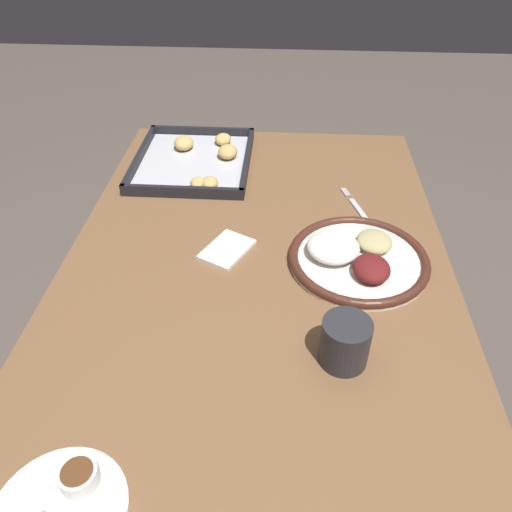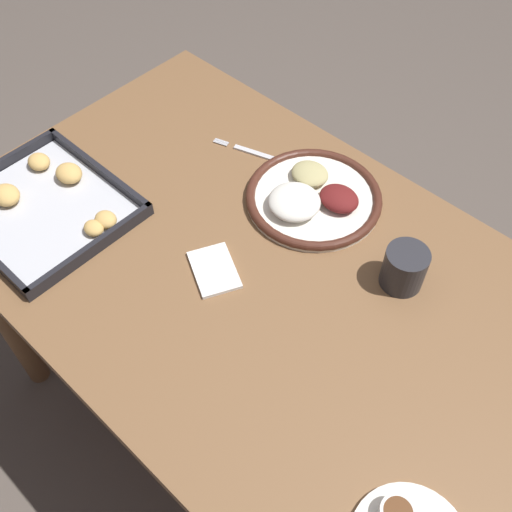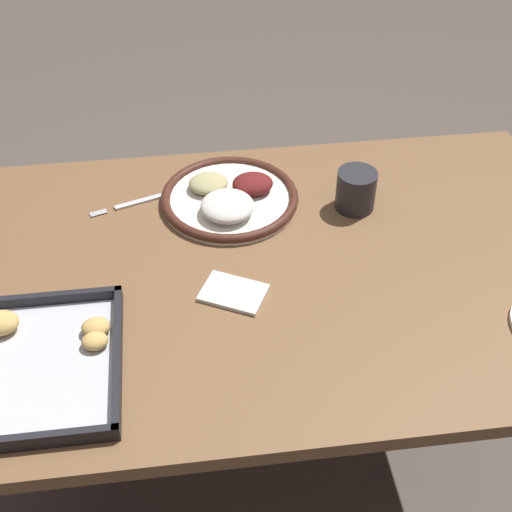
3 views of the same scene
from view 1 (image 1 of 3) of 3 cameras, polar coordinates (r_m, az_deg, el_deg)
name	(u,v)px [view 1 (image 1 of 3)]	position (r m, az deg, el deg)	size (l,w,h in m)	color
ground_plane	(256,462)	(1.61, -0.03, -22.45)	(8.00, 8.00, 0.00)	#564C44
dining_table	(256,309)	(1.09, -0.04, -6.10)	(1.30, 0.80, 0.75)	brown
dinner_plate	(357,257)	(1.04, 11.44, -0.13)	(0.29, 0.29, 0.05)	white
fork	(360,211)	(1.21, 11.77, 5.05)	(0.18, 0.07, 0.00)	silver
saucer_plate	(58,510)	(0.75, -21.73, -25.40)	(0.18, 0.18, 0.04)	white
baking_tray	(197,159)	(1.39, -6.74, 10.91)	(0.35, 0.31, 0.04)	black
drinking_cup	(345,342)	(0.83, 10.14, -9.66)	(0.08, 0.08, 0.09)	#28282D
napkin	(227,250)	(1.06, -3.34, 0.75)	(0.14, 0.12, 0.01)	white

